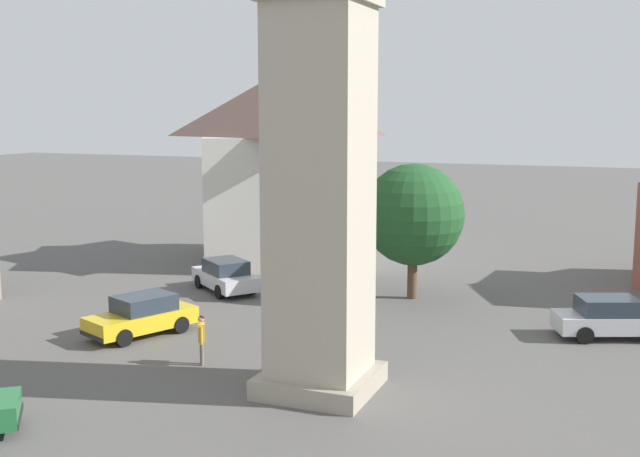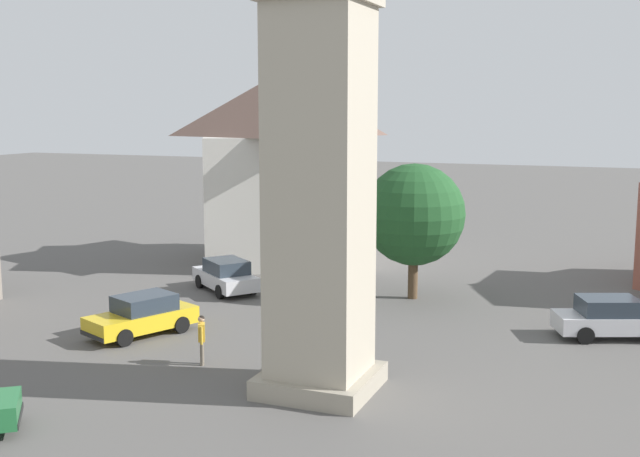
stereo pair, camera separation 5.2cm
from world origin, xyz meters
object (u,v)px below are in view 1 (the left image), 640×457
Objects in this scene: tree at (413,215)px; building_terrace_right at (279,166)px; car_white_side at (225,275)px; car_silver_kerb at (142,315)px; car_black_far at (610,318)px; pedestrian at (201,335)px.

building_terrace_right is (-5.98, -9.29, 1.51)m from tree.
tree is at bearing 102.97° from car_white_side.
car_silver_kerb is 0.73× the size of tree.
building_terrace_right is at bearing -174.10° from car_white_side.
car_black_far is at bearing 69.09° from tree.
car_white_side is 0.38× the size of building_terrace_right.
tree is at bearing 160.65° from pedestrian.
tree reaches higher than car_white_side.
building_terrace_right reaches higher than car_silver_kerb.
car_black_far is at bearing 85.66° from car_white_side.
car_white_side is 10.64m from pedestrian.
car_white_side is 9.18m from building_terrace_right.
tree is (-9.43, 7.95, 3.04)m from car_silver_kerb.
car_silver_kerb is 0.39× the size of building_terrace_right.
car_white_side is (-7.47, -0.52, 0.00)m from car_silver_kerb.
building_terrace_right is at bearing -163.54° from pedestrian.
car_silver_kerb is 17.55m from car_black_far.
building_terrace_right reaches higher than car_white_side.
car_black_far is at bearing 110.64° from car_silver_kerb.
tree is (-11.64, 4.09, 2.80)m from pedestrian.
car_black_far is 0.39× the size of building_terrace_right.
tree is (-1.95, 8.47, 3.04)m from car_white_side.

